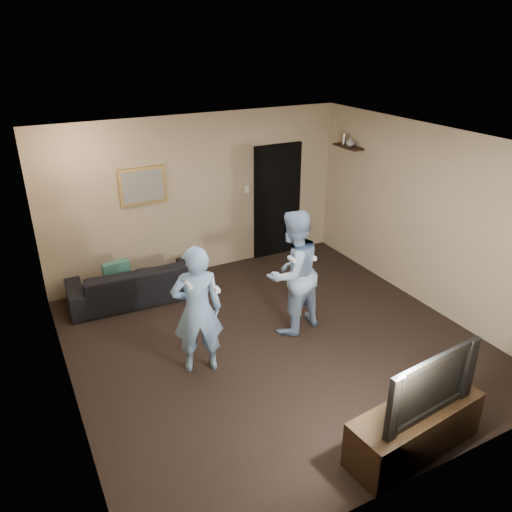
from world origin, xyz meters
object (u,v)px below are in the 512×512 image
sofa (135,282)px  wii_player_right (293,273)px  tv_console (414,429)px  television (423,380)px  wii_player_left (197,310)px

sofa → wii_player_right: wii_player_right is taller
tv_console → television: 0.59m
television → wii_player_right: (0.08, 2.40, 0.02)m
tv_console → wii_player_right: wii_player_right is taller
television → wii_player_left: bearing=116.4°
sofa → tv_console: bearing=113.7°
wii_player_left → sofa: bearing=96.5°
television → wii_player_right: bearing=82.6°
tv_console → wii_player_left: wii_player_left is taller
sofa → tv_console: 4.48m
wii_player_left → wii_player_right: 1.45m
tv_console → wii_player_left: size_ratio=0.89×
sofa → wii_player_right: bearing=135.8°
sofa → wii_player_left: size_ratio=1.21×
wii_player_left → wii_player_right: size_ratio=0.94×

